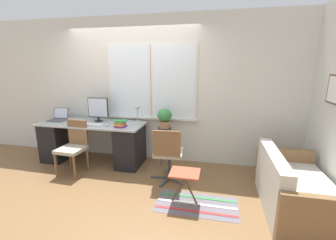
{
  "coord_description": "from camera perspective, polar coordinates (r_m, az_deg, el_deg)",
  "views": [
    {
      "loc": [
        1.58,
        -3.3,
        1.8
      ],
      "look_at": [
        0.81,
        0.18,
        0.94
      ],
      "focal_mm": 24.0,
      "sensor_mm": 36.0,
      "label": 1
    }
  ],
  "objects": [
    {
      "name": "monitor",
      "position": [
        4.45,
        -17.35,
        2.71
      ],
      "size": [
        0.4,
        0.16,
        0.45
      ],
      "color": "black",
      "rests_on": "desk"
    },
    {
      "name": "mouse",
      "position": [
        4.11,
        -15.31,
        -1.2
      ],
      "size": [
        0.04,
        0.07,
        0.04
      ],
      "color": "silver",
      "rests_on": "desk"
    },
    {
      "name": "office_chair_swivel",
      "position": [
        3.55,
        0.07,
        -8.31
      ],
      "size": [
        0.57,
        0.58,
        0.89
      ],
      "rotation": [
        0.0,
        0.0,
        3.21
      ],
      "color": "#47474C",
      "rests_on": "ground_plane"
    },
    {
      "name": "ground_plane",
      "position": [
        4.08,
        -12.05,
        -13.01
      ],
      "size": [
        14.0,
        14.0,
        0.0
      ],
      "primitive_type": "plane",
      "color": "brown"
    },
    {
      "name": "book_stack",
      "position": [
        3.97,
        -11.99,
        -0.91
      ],
      "size": [
        0.22,
        0.19,
        0.12
      ],
      "color": "purple",
      "rests_on": "desk"
    },
    {
      "name": "plant_stand",
      "position": [
        4.09,
        -0.86,
        -3.29
      ],
      "size": [
        0.25,
        0.25,
        0.72
      ],
      "color": "#333338",
      "rests_on": "ground_plane"
    },
    {
      "name": "keyboard",
      "position": [
        4.24,
        -18.57,
        -1.11
      ],
      "size": [
        0.38,
        0.14,
        0.02
      ],
      "color": "silver",
      "rests_on": "desk"
    },
    {
      "name": "desk_lamp",
      "position": [
        4.1,
        -7.77,
        1.93
      ],
      "size": [
        0.14,
        0.14,
        0.34
      ],
      "color": "#BCB299",
      "rests_on": "desk"
    },
    {
      "name": "desk_chair_wooden",
      "position": [
        4.18,
        -22.91,
        -6.01
      ],
      "size": [
        0.44,
        0.45,
        0.9
      ],
      "rotation": [
        0.0,
        0.0,
        -0.05
      ],
      "color": "brown",
      "rests_on": "ground_plane"
    },
    {
      "name": "floor_rug_striped",
      "position": [
        3.23,
        7.26,
        -20.45
      ],
      "size": [
        1.09,
        0.55,
        0.01
      ],
      "color": "slate",
      "rests_on": "ground_plane"
    },
    {
      "name": "folding_stool",
      "position": [
        3.05,
        4.29,
        -13.83
      ],
      "size": [
        0.39,
        0.33,
        0.45
      ],
      "color": "#B24C33",
      "rests_on": "ground_plane"
    },
    {
      "name": "potted_plant",
      "position": [
        4.02,
        -0.88,
        0.67
      ],
      "size": [
        0.25,
        0.25,
        0.35
      ],
      "color": "#9E6B4C",
      "rests_on": "plant_stand"
    },
    {
      "name": "wall_back_with_window",
      "position": [
        4.41,
        -8.43,
        7.55
      ],
      "size": [
        9.0,
        0.12,
        2.7
      ],
      "color": "silver",
      "rests_on": "ground_plane"
    },
    {
      "name": "laptop",
      "position": [
        4.88,
        -26.03,
        0.57
      ],
      "size": [
        0.32,
        0.27,
        0.23
      ],
      "color": "#4C4C51",
      "rests_on": "desk"
    },
    {
      "name": "desk",
      "position": [
        4.53,
        -18.55,
        -5.07
      ],
      "size": [
        2.0,
        0.72,
        0.77
      ],
      "color": "#9EA3A8",
      "rests_on": "ground_plane"
    },
    {
      "name": "couch_loveseat",
      "position": [
        3.37,
        29.36,
        -15.52
      ],
      "size": [
        0.79,
        1.4,
        0.75
      ],
      "rotation": [
        0.0,
        0.0,
        1.57
      ],
      "color": "silver",
      "rests_on": "ground_plane"
    }
  ]
}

